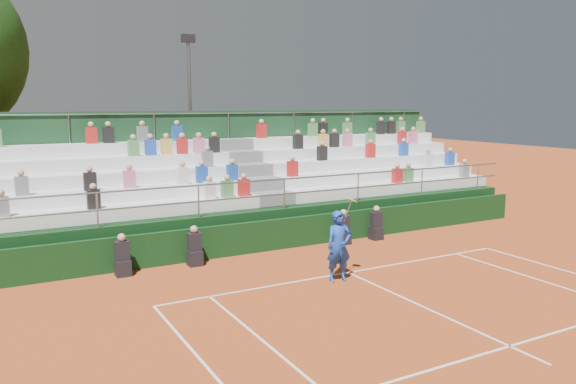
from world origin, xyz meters
TOP-DOWN VIEW (x-y plane):
  - ground at (0.00, 0.00)m, footprint 90.00×90.00m
  - courtside_wall at (0.00, 3.20)m, footprint 20.00×0.15m
  - line_officials at (-1.08, 2.75)m, footprint 9.06×0.40m
  - grandstand at (0.00, 6.44)m, footprint 20.00×5.20m
  - tennis_player at (-0.63, -0.45)m, footprint 0.91×0.56m
  - floodlight_mast at (-0.34, 12.07)m, footprint 0.60×0.25m

SIDE VIEW (x-z plane):
  - ground at x=0.00m, z-range 0.00..0.00m
  - line_officials at x=-1.08m, z-range -0.12..1.07m
  - courtside_wall at x=0.00m, z-range 0.00..1.00m
  - tennis_player at x=-0.63m, z-range -0.16..2.06m
  - grandstand at x=0.00m, z-range -1.13..3.27m
  - floodlight_mast at x=-0.34m, z-range 0.66..8.36m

